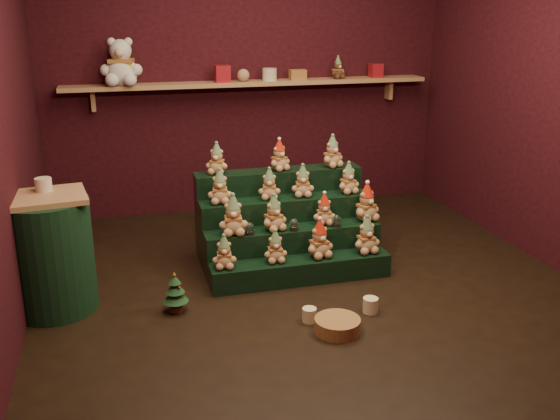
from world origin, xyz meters
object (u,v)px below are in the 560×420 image
object	(u,v)px
mug_right	(370,305)
wicker_basket	(337,325)
riser_tier_front	(301,270)
white_bear	(121,56)
mini_christmas_tree	(175,292)
brown_bear	(338,68)
mug_left	(309,315)
snow_globe_b	(294,225)
snow_globe_a	(250,229)
side_table	(50,254)
snow_globe_c	(337,221)

from	to	relation	value
mug_right	wicker_basket	world-z (taller)	mug_right
riser_tier_front	white_bear	size ratio (longest dim) A/B	2.61
riser_tier_front	mug_right	size ratio (longest dim) A/B	13.18
mini_christmas_tree	brown_bear	world-z (taller)	brown_bear
mug_left	mini_christmas_tree	bearing A→B (deg)	156.01
snow_globe_b	mini_christmas_tree	size ratio (longest dim) A/B	0.31
mug_left	brown_bear	world-z (taller)	brown_bear
mini_christmas_tree	mug_left	xyz separation A→B (m)	(0.85, -0.38, -0.10)
riser_tier_front	snow_globe_a	bearing A→B (deg)	156.13
side_table	white_bear	xyz separation A→B (m)	(0.61, 1.78, 1.18)
side_table	mug_left	size ratio (longest dim) A/B	8.59
snow_globe_b	brown_bear	xyz separation A→B (m)	(0.93, 1.64, 1.02)
white_bear	snow_globe_b	bearing A→B (deg)	-45.26
snow_globe_a	snow_globe_c	distance (m)	0.70
white_bear	brown_bear	distance (m)	2.11
brown_bear	wicker_basket	bearing A→B (deg)	-126.69
snow_globe_b	mug_right	xyz separation A→B (m)	(0.32, -0.78, -0.35)
mug_left	wicker_basket	bearing A→B (deg)	-54.21
snow_globe_a	mini_christmas_tree	size ratio (longest dim) A/B	0.32
mini_christmas_tree	snow_globe_a	bearing A→B (deg)	33.80
snow_globe_a	snow_globe_b	size ratio (longest dim) A/B	1.02
side_table	mug_right	size ratio (longest dim) A/B	7.81
snow_globe_c	mug_right	distance (m)	0.86
snow_globe_c	mug_left	size ratio (longest dim) A/B	0.99
mug_left	wicker_basket	distance (m)	0.23
snow_globe_a	white_bear	bearing A→B (deg)	116.52
snow_globe_c	white_bear	distance (m)	2.53
mug_right	snow_globe_a	bearing A→B (deg)	130.95
snow_globe_a	snow_globe_c	xyz separation A→B (m)	(0.70, 0.00, -0.00)
mug_left	white_bear	xyz separation A→B (m)	(-1.05, 2.43, 1.54)
snow_globe_b	white_bear	world-z (taller)	white_bear
riser_tier_front	white_bear	bearing A→B (deg)	123.25
riser_tier_front	snow_globe_b	size ratio (longest dim) A/B	14.87
wicker_basket	snow_globe_a	bearing A→B (deg)	110.22
snow_globe_c	mini_christmas_tree	distance (m)	1.41
snow_globe_b	brown_bear	size ratio (longest dim) A/B	0.43
riser_tier_front	snow_globe_a	distance (m)	0.51
snow_globe_c	side_table	distance (m)	2.13
snow_globe_b	riser_tier_front	bearing A→B (deg)	-86.05
snow_globe_b	mini_christmas_tree	world-z (taller)	snow_globe_b
side_table	mug_right	distance (m)	2.22
brown_bear	mug_left	bearing A→B (deg)	-130.71
mug_left	wicker_basket	xyz separation A→B (m)	(0.13, -0.18, -0.00)
snow_globe_a	mug_right	size ratio (longest dim) A/B	0.90
snow_globe_b	brown_bear	world-z (taller)	brown_bear
snow_globe_c	side_table	world-z (taller)	side_table
mug_left	brown_bear	size ratio (longest dim) A/B	0.45
snow_globe_b	mug_left	xyz separation A→B (m)	(-0.12, -0.79, -0.36)
riser_tier_front	mini_christmas_tree	world-z (taller)	mini_christmas_tree
mini_christmas_tree	mug_left	bearing A→B (deg)	-23.99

